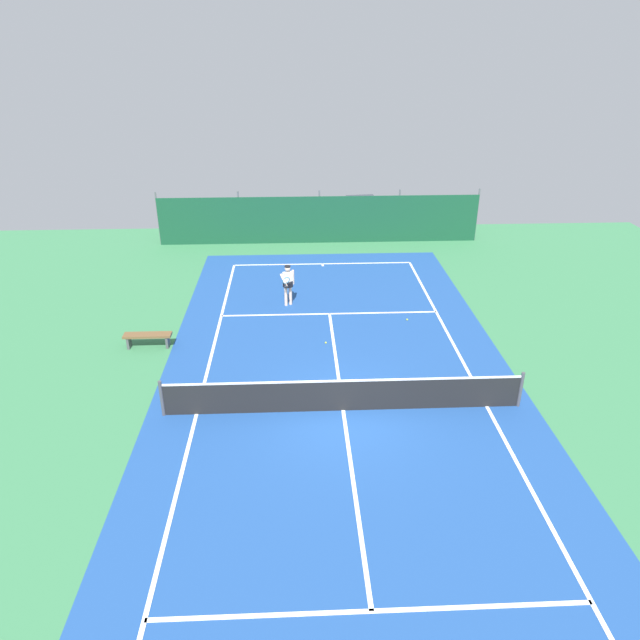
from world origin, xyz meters
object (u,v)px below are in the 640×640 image
Objects in this scene: courtside_bench at (148,337)px; tennis_ball_near_player at (407,320)px; tennis_player at (288,282)px; tennis_net at (343,395)px; tennis_ball_midcourt at (326,343)px; parked_car at (363,214)px.

tennis_ball_near_player is at bearing 10.23° from courtside_bench.
tennis_player is 24.85× the size of tennis_ball_near_player.
tennis_net is 153.33× the size of tennis_ball_midcourt.
parked_car is 2.74× the size of courtside_bench.
tennis_net is at bearing -105.10° from parked_car.
courtside_bench reaches higher than tennis_ball_midcourt.
parked_car is at bearing 81.87° from tennis_net.
parked_car is (2.76, 13.42, 0.81)m from tennis_ball_midcourt.
tennis_net is 7.50m from courtside_bench.
tennis_ball_near_player is at bearing 63.38° from tennis_net.
tennis_net reaches higher than tennis_ball_midcourt.
tennis_net is at bearing -116.62° from tennis_ball_near_player.
courtside_bench is (-8.80, -13.38, -0.46)m from parked_car.
tennis_player is 5.78m from courtside_bench.
tennis_player reaches higher than tennis_ball_midcourt.
courtside_bench is at bearing 7.26° from tennis_player.
courtside_bench is at bearing 147.26° from tennis_net.
tennis_ball_midcourt is at bearing -108.61° from parked_car.
parked_car reaches higher than courtside_bench.
courtside_bench is (-6.04, 0.04, 0.34)m from tennis_ball_midcourt.
parked_car reaches higher than tennis_player.
tennis_ball_midcourt is (1.30, -3.29, -0.93)m from tennis_player.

